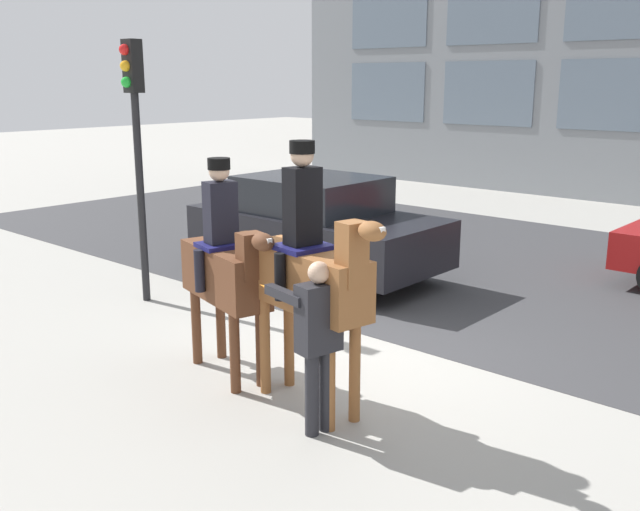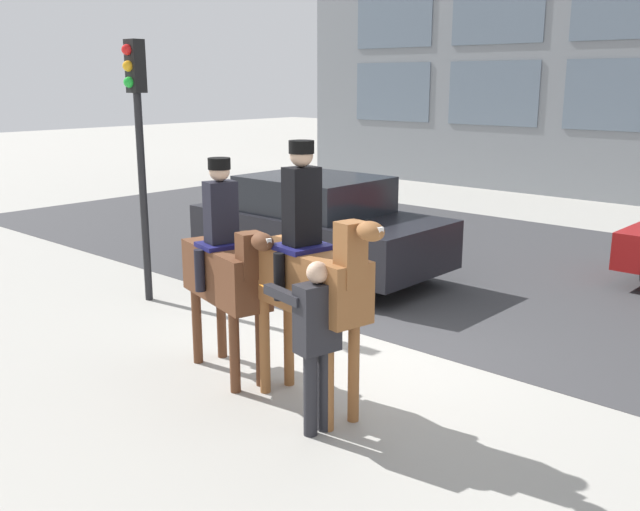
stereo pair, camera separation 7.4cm
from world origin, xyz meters
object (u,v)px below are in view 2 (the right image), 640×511
street_car_near_lane (318,226)px  traffic_light (138,129)px  mounted_horse_lead (226,267)px  mounted_horse_companion (309,273)px  pedestrian_bystander (316,334)px

street_car_near_lane → traffic_light: bearing=-109.8°
mounted_horse_lead → mounted_horse_companion: mounted_horse_companion is taller
mounted_horse_lead → pedestrian_bystander: size_ratio=1.46×
street_car_near_lane → traffic_light: size_ratio=1.14×
mounted_horse_companion → pedestrian_bystander: 0.68m
mounted_horse_lead → street_car_near_lane: (-2.04, 3.71, -0.38)m
street_car_near_lane → traffic_light: 3.32m
mounted_horse_lead → mounted_horse_companion: bearing=14.5°
mounted_horse_lead → street_car_near_lane: mounted_horse_lead is taller
mounted_horse_lead → pedestrian_bystander: (1.62, -0.35, -0.27)m
mounted_horse_lead → traffic_light: bearing=176.2°
mounted_horse_companion → street_car_near_lane: bearing=141.4°
mounted_horse_companion → mounted_horse_lead: bearing=-170.1°
mounted_horse_companion → traffic_light: size_ratio=0.71×
pedestrian_bystander → street_car_near_lane: street_car_near_lane is taller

